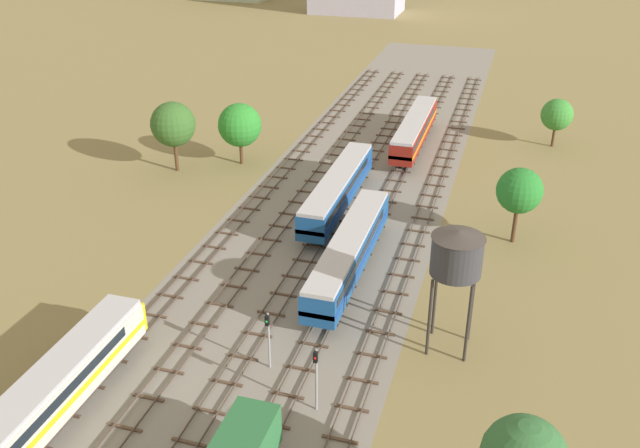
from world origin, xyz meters
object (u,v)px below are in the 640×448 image
object	(u,v)px
diesel_railcar_far_left_near	(43,399)
water_tower	(457,254)
signal_post_nearest	(268,334)
diesel_railcar_centre_left_midfar	(338,188)
signal_post_near	(316,372)
diesel_railcar_centre_mid	(349,250)
diesel_railcar_centre_far	(415,128)

from	to	relation	value
diesel_railcar_far_left_near	water_tower	xyz separation A→B (m)	(23.59, 16.40, 5.53)
water_tower	signal_post_nearest	size ratio (longest dim) A/B	2.10
diesel_railcar_centre_left_midfar	water_tower	bearing A→B (deg)	-55.17
signal_post_nearest	signal_post_near	bearing A→B (deg)	-35.70
diesel_railcar_centre_left_midfar	signal_post_near	world-z (taller)	signal_post_near
diesel_railcar_far_left_near	signal_post_nearest	xyz separation A→B (m)	(11.43, 10.09, 0.45)
diesel_railcar_centre_mid	signal_post_nearest	bearing A→B (deg)	-99.12
diesel_railcar_centre_left_midfar	diesel_railcar_far_left_near	bearing A→B (deg)	-103.83
diesel_railcar_centre_far	signal_post_near	distance (m)	51.69
diesel_railcar_centre_mid	diesel_railcar_centre_left_midfar	distance (m)	13.63
diesel_railcar_centre_mid	diesel_railcar_centre_left_midfar	world-z (taller)	same
diesel_railcar_centre_left_midfar	water_tower	world-z (taller)	water_tower
water_tower	signal_post_near	xyz separation A→B (m)	(-7.58, -9.60, -4.91)
diesel_railcar_centre_far	diesel_railcar_far_left_near	bearing A→B (deg)	-103.21
diesel_railcar_far_left_near	signal_post_nearest	size ratio (longest dim) A/B	4.32
diesel_railcar_centre_far	signal_post_nearest	xyz separation A→B (m)	(-2.29, -48.35, 0.45)
signal_post_near	diesel_railcar_far_left_near	bearing A→B (deg)	-156.97
diesel_railcar_far_left_near	diesel_railcar_centre_mid	distance (m)	27.93
water_tower	signal_post_nearest	distance (m)	14.61
diesel_railcar_centre_left_midfar	diesel_railcar_centre_mid	bearing A→B (deg)	-70.39
diesel_railcar_centre_left_midfar	water_tower	size ratio (longest dim) A/B	2.05
water_tower	signal_post_near	distance (m)	13.18
water_tower	signal_post_near	world-z (taller)	water_tower
diesel_railcar_far_left_near	signal_post_nearest	world-z (taller)	signal_post_nearest
diesel_railcar_centre_left_midfar	signal_post_nearest	world-z (taller)	signal_post_nearest
diesel_railcar_centre_far	signal_post_near	bearing A→B (deg)	-87.46
diesel_railcar_centre_far	water_tower	bearing A→B (deg)	-76.78
diesel_railcar_centre_left_midfar	diesel_railcar_centre_far	bearing A→B (deg)	77.87
water_tower	signal_post_nearest	world-z (taller)	water_tower
diesel_railcar_far_left_near	diesel_railcar_centre_far	distance (m)	60.03
diesel_railcar_centre_mid	water_tower	xyz separation A→B (m)	(9.87, -7.93, 5.53)
signal_post_near	diesel_railcar_centre_mid	bearing A→B (deg)	97.43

